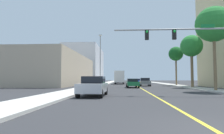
# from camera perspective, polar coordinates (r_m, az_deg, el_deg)

# --- Properties ---
(ground) EXTENTS (192.00, 192.00, 0.00)m
(ground) POSITION_cam_1_polar(r_m,az_deg,el_deg) (46.87, 6.57, -5.16)
(ground) COLOR #2D2D30
(sidewalk_left) EXTENTS (2.68, 168.00, 0.15)m
(sidewalk_left) POSITION_cam_1_polar(r_m,az_deg,el_deg) (47.09, -2.63, -5.08)
(sidewalk_left) COLOR beige
(sidewalk_left) RESTS_ON ground
(sidewalk_right) EXTENTS (2.68, 168.00, 0.15)m
(sidewalk_right) POSITION_cam_1_polar(r_m,az_deg,el_deg) (47.84, 15.62, -4.93)
(sidewalk_right) COLOR #B2ADA3
(sidewalk_right) RESTS_ON ground
(lane_marking_center) EXTENTS (0.16, 144.00, 0.01)m
(lane_marking_center) POSITION_cam_1_polar(r_m,az_deg,el_deg) (46.87, 6.57, -5.15)
(lane_marking_center) COLOR yellow
(lane_marking_center) RESTS_ON ground
(building_left_near) EXTENTS (16.43, 27.37, 6.40)m
(building_left_near) POSITION_cam_1_polar(r_m,az_deg,el_deg) (43.71, -19.54, -0.90)
(building_left_near) COLOR tan
(building_left_near) RESTS_ON ground
(building_left_far) EXTENTS (11.55, 23.86, 13.04)m
(building_left_far) POSITION_cam_1_polar(r_m,az_deg,el_deg) (72.47, -8.13, 0.60)
(building_left_far) COLOR silver
(building_left_far) RESTS_ON ground
(traffic_signal_mast) EXTENTS (9.87, 0.36, 5.75)m
(traffic_signal_mast) POSITION_cam_1_polar(r_m,az_deg,el_deg) (17.25, 23.46, 6.98)
(traffic_signal_mast) COLOR gray
(traffic_signal_mast) RESTS_ON sidewalk_right
(street_lamp) EXTENTS (0.56, 0.28, 9.21)m
(street_lamp) POSITION_cam_1_polar(r_m,az_deg,el_deg) (34.31, -3.56, 2.89)
(street_lamp) COLOR gray
(street_lamp) RESTS_ON sidewalk_left
(palm_near) EXTENTS (3.78, 3.78, 8.95)m
(palm_near) POSITION_cam_1_polar(r_m,az_deg,el_deg) (23.46, 28.34, 11.20)
(palm_near) COLOR brown
(palm_near) RESTS_ON sidewalk_right
(palm_mid) EXTENTS (3.24, 3.24, 7.75)m
(palm_mid) POSITION_cam_1_polar(r_m,az_deg,el_deg) (30.94, 22.86, 5.74)
(palm_mid) COLOR brown
(palm_mid) RESTS_ON sidewalk_right
(palm_far) EXTENTS (2.75, 2.75, 7.40)m
(palm_far) POSITION_cam_1_polar(r_m,az_deg,el_deg) (38.68, 18.72, 3.70)
(palm_far) COLOR brown
(palm_far) RESTS_ON sidewalk_right
(car_silver) EXTENTS (1.95, 4.08, 1.54)m
(car_silver) POSITION_cam_1_polar(r_m,az_deg,el_deg) (14.91, -5.64, -5.76)
(car_silver) COLOR #BCBCC1
(car_silver) RESTS_ON ground
(car_blue) EXTENTS (1.81, 4.20, 1.31)m
(car_blue) POSITION_cam_1_polar(r_m,az_deg,el_deg) (56.01, 7.82, -4.16)
(car_blue) COLOR #1E389E
(car_blue) RESTS_ON ground
(car_green) EXTENTS (1.91, 4.42, 1.36)m
(car_green) POSITION_cam_1_polar(r_m,az_deg,el_deg) (28.81, 6.16, -4.80)
(car_green) COLOR #196638
(car_green) RESTS_ON ground
(car_gray) EXTENTS (1.98, 4.26, 1.49)m
(car_gray) POSITION_cam_1_polar(r_m,az_deg,el_deg) (35.50, 9.90, -4.43)
(car_gray) COLOR slate
(car_gray) RESTS_ON ground
(car_yellow) EXTENTS (1.81, 4.40, 1.31)m
(car_yellow) POSITION_cam_1_polar(r_m,az_deg,el_deg) (59.52, 2.53, -4.15)
(car_yellow) COLOR gold
(car_yellow) RESTS_ON ground
(delivery_truck) EXTENTS (2.42, 7.53, 3.22)m
(delivery_truck) POSITION_cam_1_polar(r_m,az_deg,el_deg) (47.55, 2.32, -3.10)
(delivery_truck) COLOR #194799
(delivery_truck) RESTS_ON ground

